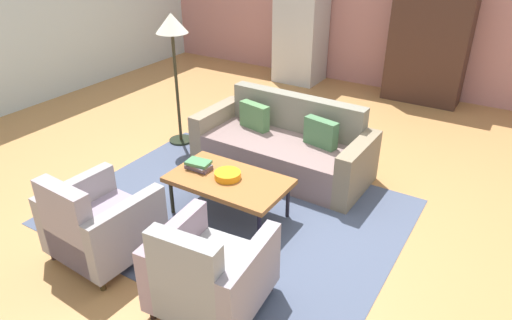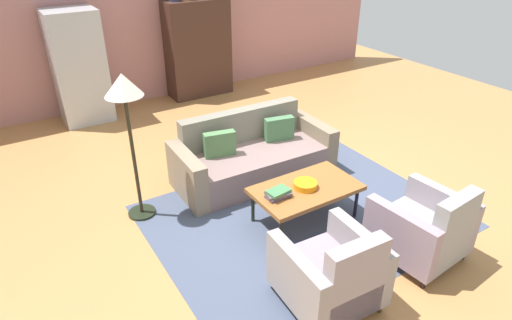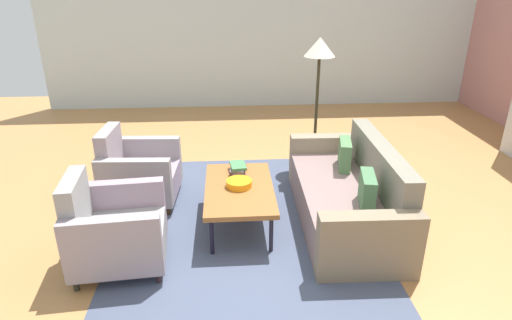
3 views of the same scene
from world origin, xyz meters
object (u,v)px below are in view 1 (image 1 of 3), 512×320
at_px(cabinet, 428,47).
at_px(refrigerator, 301,30).
at_px(couch, 285,147).
at_px(armchair_right, 207,276).
at_px(book_stack, 199,165).
at_px(floor_lamp, 172,36).
at_px(coffee_table, 229,182).
at_px(fruit_bowl, 228,175).
at_px(armchair_left, 97,226).

height_order(cabinet, refrigerator, refrigerator).
distance_m(couch, armchair_right, 2.43).
relative_size(book_stack, floor_lamp, 0.17).
xyz_separation_m(coffee_table, refrigerator, (-1.40, 4.34, 0.53)).
relative_size(fruit_bowl, floor_lamp, 0.15).
relative_size(couch, fruit_bowl, 7.97).
xyz_separation_m(couch, book_stack, (-0.38, -1.18, 0.19)).
bearing_deg(couch, cabinet, -102.59).
height_order(coffee_table, fruit_bowl, fruit_bowl).
distance_m(fruit_bowl, book_stack, 0.37).
height_order(armchair_left, book_stack, armchair_left).
relative_size(armchair_right, book_stack, 3.01).
bearing_deg(armchair_right, book_stack, 125.25).
bearing_deg(refrigerator, armchair_right, -69.95).
xyz_separation_m(book_stack, refrigerator, (-1.03, 4.34, 0.45)).
height_order(coffee_table, floor_lamp, floor_lamp).
relative_size(coffee_table, fruit_bowl, 4.51).
bearing_deg(fruit_bowl, couch, 89.35).
distance_m(couch, fruit_bowl, 1.20).
distance_m(armchair_left, armchair_right, 1.21).
relative_size(couch, armchair_left, 2.41).
bearing_deg(cabinet, book_stack, -105.00).
xyz_separation_m(armchair_left, cabinet, (1.42, 5.61, 0.56)).
xyz_separation_m(coffee_table, fruit_bowl, (-0.01, 0.00, 0.07)).
bearing_deg(coffee_table, fruit_bowl, 180.00).
bearing_deg(couch, armchair_left, 76.94).
bearing_deg(fruit_bowl, armchair_left, -116.93).
relative_size(fruit_bowl, cabinet, 0.15).
height_order(fruit_bowl, book_stack, book_stack).
distance_m(armchair_right, refrigerator, 5.89).
bearing_deg(armchair_left, couch, 78.77).
bearing_deg(couch, coffee_table, 91.28).
height_order(refrigerator, floor_lamp, refrigerator).
distance_m(coffee_table, book_stack, 0.39).
height_order(armchair_left, floor_lamp, floor_lamp).
distance_m(armchair_left, fruit_bowl, 1.31).
relative_size(fruit_bowl, book_stack, 0.91).
xyz_separation_m(coffee_table, cabinet, (0.81, 4.45, 0.50)).
height_order(coffee_table, refrigerator, refrigerator).
relative_size(armchair_right, floor_lamp, 0.51).
bearing_deg(floor_lamp, book_stack, -42.68).
xyz_separation_m(cabinet, floor_lamp, (-2.38, -3.35, 0.54)).
bearing_deg(coffee_table, armchair_right, -62.55).
relative_size(couch, coffee_table, 1.77).
bearing_deg(book_stack, refrigerator, 103.30).
height_order(couch, coffee_table, couch).
xyz_separation_m(coffee_table, armchair_left, (-0.60, -1.17, -0.05)).
height_order(armchair_left, armchair_right, same).
relative_size(armchair_right, fruit_bowl, 3.31).
bearing_deg(cabinet, couch, -103.96).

